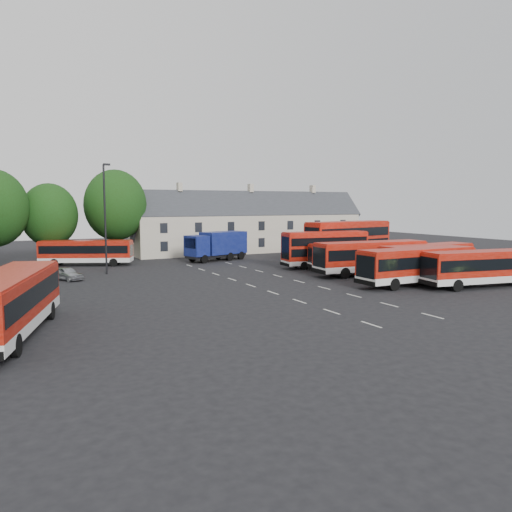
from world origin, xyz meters
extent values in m
plane|color=black|center=(0.00, 0.00, 0.00)|extent=(140.00, 140.00, 0.00)
cube|color=beige|center=(0.00, -14.00, 0.01)|extent=(0.15, 1.80, 0.01)
cube|color=beige|center=(0.00, -10.00, 0.01)|extent=(0.15, 1.80, 0.01)
cube|color=beige|center=(0.00, -6.00, 0.01)|extent=(0.15, 1.80, 0.01)
cube|color=beige|center=(0.00, -2.00, 0.01)|extent=(0.15, 1.80, 0.01)
cube|color=beige|center=(0.00, 2.00, 0.01)|extent=(0.15, 1.80, 0.01)
cube|color=beige|center=(0.00, 6.00, 0.01)|extent=(0.15, 1.80, 0.01)
cube|color=beige|center=(0.00, 10.00, 0.01)|extent=(0.15, 1.80, 0.01)
cube|color=beige|center=(0.00, 14.00, 0.01)|extent=(0.15, 1.80, 0.01)
cube|color=beige|center=(0.00, 18.00, 0.01)|extent=(0.15, 1.80, 0.01)
cube|color=beige|center=(5.00, -14.00, 0.01)|extent=(0.15, 1.80, 0.01)
cube|color=beige|center=(5.00, -10.00, 0.01)|extent=(0.15, 1.80, 0.01)
cube|color=beige|center=(5.00, -6.00, 0.01)|extent=(0.15, 1.80, 0.01)
cube|color=beige|center=(5.00, -2.00, 0.01)|extent=(0.15, 1.80, 0.01)
cube|color=beige|center=(5.00, 2.00, 0.01)|extent=(0.15, 1.80, 0.01)
cube|color=beige|center=(5.00, 6.00, 0.01)|extent=(0.15, 1.80, 0.01)
cube|color=beige|center=(5.00, 10.00, 0.01)|extent=(0.15, 1.80, 0.01)
cube|color=beige|center=(5.00, 14.00, 0.01)|extent=(0.15, 1.80, 0.01)
cube|color=beige|center=(5.00, 18.00, 0.01)|extent=(0.15, 1.80, 0.01)
cylinder|color=black|center=(-14.00, 28.00, 1.75)|extent=(0.70, 0.70, 3.50)
ellipsoid|color=#18340E|center=(-14.00, 28.00, 5.81)|extent=(6.60, 6.60, 7.59)
cylinder|color=black|center=(-6.00, 29.00, 2.10)|extent=(0.70, 0.70, 4.20)
ellipsoid|color=#18340E|center=(-6.00, 29.00, 6.97)|extent=(7.92, 7.92, 9.11)
cube|color=beige|center=(14.00, 30.00, 2.75)|extent=(35.00, 7.00, 5.50)
cube|color=#2D3035|center=(14.00, 30.00, 5.50)|extent=(35.70, 7.13, 7.13)
cube|color=beige|center=(3.00, 30.00, 9.46)|extent=(0.60, 0.90, 1.20)
cube|color=beige|center=(14.00, 30.00, 9.46)|extent=(0.60, 0.90, 1.20)
cube|color=beige|center=(25.00, 30.00, 9.46)|extent=(0.60, 0.90, 1.20)
cube|color=silver|center=(17.34, -7.90, 0.78)|extent=(11.39, 4.29, 0.56)
cube|color=#9D1809|center=(17.34, -7.90, 2.05)|extent=(11.39, 4.29, 1.97)
cube|color=black|center=(17.34, -7.90, 2.10)|extent=(10.96, 4.28, 0.96)
cube|color=#9D1809|center=(17.34, -7.90, 3.09)|extent=(11.16, 4.16, 0.12)
cylinder|color=black|center=(13.64, -8.45, 0.51)|extent=(1.04, 0.44, 1.01)
cylinder|color=black|center=(21.03, -7.35, 0.51)|extent=(1.04, 0.44, 1.01)
cube|color=silver|center=(13.05, -4.55, 0.82)|extent=(11.61, 2.70, 0.58)
cube|color=#9D1809|center=(13.05, -4.55, 2.13)|extent=(11.61, 2.70, 2.06)
cube|color=black|center=(13.05, -4.55, 2.19)|extent=(11.14, 2.76, 1.00)
cube|color=#9D1809|center=(13.05, -4.55, 3.21)|extent=(11.37, 2.59, 0.13)
cylinder|color=black|center=(9.35, -5.76, 0.53)|extent=(1.06, 0.30, 1.05)
cylinder|color=black|center=(16.76, -3.34, 0.53)|extent=(1.06, 0.30, 1.05)
cube|color=silver|center=(18.24, -0.68, 0.78)|extent=(11.22, 3.28, 0.55)
cube|color=#9D1809|center=(18.24, -0.68, 2.04)|extent=(11.22, 3.28, 1.96)
cube|color=black|center=(18.24, -0.68, 2.09)|extent=(10.78, 3.31, 0.96)
cube|color=#9D1809|center=(18.24, -0.68, 3.07)|extent=(10.99, 3.17, 0.12)
cylinder|color=black|center=(14.78, -2.07, 0.50)|extent=(1.02, 0.35, 1.01)
cylinder|color=black|center=(21.69, 0.70, 0.50)|extent=(1.02, 0.35, 1.01)
cube|color=silver|center=(13.71, 2.38, 0.84)|extent=(12.10, 3.68, 0.60)
cube|color=#9D1809|center=(13.71, 2.38, 2.19)|extent=(12.10, 3.68, 2.11)
cube|color=black|center=(13.71, 2.38, 2.25)|extent=(11.63, 3.70, 1.03)
cube|color=#9D1809|center=(13.71, 2.38, 3.30)|extent=(11.85, 3.55, 0.13)
cylinder|color=black|center=(9.81, 1.48, 0.54)|extent=(1.10, 0.39, 1.08)
cylinder|color=black|center=(17.61, 3.29, 0.54)|extent=(1.10, 0.39, 1.08)
cube|color=silver|center=(14.75, 6.20, 0.72)|extent=(10.49, 3.78, 0.51)
cube|color=#9D1809|center=(14.75, 6.20, 1.89)|extent=(10.49, 3.78, 1.82)
cube|color=black|center=(14.75, 6.20, 1.94)|extent=(10.09, 3.77, 0.89)
cube|color=#9D1809|center=(14.75, 6.20, 2.85)|extent=(10.27, 3.66, 0.11)
cylinder|color=black|center=(11.35, 5.62, 0.47)|extent=(0.96, 0.39, 0.93)
cylinder|color=black|center=(18.15, 6.77, 0.47)|extent=(0.96, 0.39, 0.93)
cube|color=silver|center=(13.03, 9.37, 0.70)|extent=(10.04, 3.20, 0.49)
cube|color=#9D1809|center=(13.03, 9.37, 2.45)|extent=(10.04, 3.20, 3.01)
cube|color=black|center=(13.03, 9.37, 1.86)|extent=(9.66, 3.21, 0.85)
cube|color=#9D1809|center=(13.03, 9.37, 3.99)|extent=(9.84, 3.09, 0.11)
cylinder|color=black|center=(9.79, 8.67, 0.45)|extent=(0.92, 0.34, 0.90)
cylinder|color=black|center=(16.28, 10.07, 0.45)|extent=(0.92, 0.34, 0.90)
cube|color=black|center=(13.03, 9.37, 3.03)|extent=(9.66, 3.21, 0.85)
cube|color=silver|center=(18.66, 12.50, 0.86)|extent=(12.48, 4.73, 0.61)
cube|color=#9D1809|center=(18.66, 12.50, 3.02)|extent=(12.48, 4.73, 3.71)
cube|color=black|center=(18.66, 12.50, 2.30)|extent=(12.01, 4.72, 1.05)
cube|color=#9D1809|center=(18.66, 12.50, 4.93)|extent=(12.22, 4.58, 0.13)
cylinder|color=black|center=(15.02, 10.62, 0.55)|extent=(1.14, 0.49, 1.11)
cylinder|color=black|center=(22.30, 14.37, 0.55)|extent=(1.14, 0.49, 1.11)
cube|color=black|center=(18.66, 12.50, 3.74)|extent=(12.01, 4.72, 1.05)
cube|color=silver|center=(-19.10, -7.24, 0.86)|extent=(6.04, 12.49, 0.61)
cube|color=#9D1809|center=(-19.10, -7.24, 2.25)|extent=(6.04, 12.49, 2.16)
cube|color=black|center=(-19.10, -7.24, 2.30)|extent=(5.97, 12.04, 1.05)
cube|color=#9D1809|center=(-19.10, -7.24, 3.38)|extent=(5.87, 12.23, 0.13)
cylinder|color=black|center=(-18.98, -11.34, 0.55)|extent=(0.61, 1.15, 1.11)
cylinder|color=black|center=(-19.22, -3.14, 0.55)|extent=(0.61, 1.15, 1.11)
cube|color=silver|center=(-10.61, 23.39, 0.73)|extent=(10.44, 6.32, 0.52)
cube|color=#9D1809|center=(-10.61, 23.39, 1.91)|extent=(10.44, 6.32, 1.84)
cube|color=black|center=(-10.61, 23.39, 1.96)|extent=(10.08, 6.21, 0.90)
cube|color=#9D1809|center=(-10.61, 23.39, 2.87)|extent=(10.21, 6.16, 0.11)
cylinder|color=black|center=(-14.08, 23.75, 0.47)|extent=(0.97, 0.62, 0.94)
cylinder|color=black|center=(-7.15, 23.03, 0.47)|extent=(0.97, 0.62, 0.94)
cube|color=black|center=(4.75, 21.15, 0.67)|extent=(8.52, 4.55, 0.31)
cube|color=navy|center=(1.80, 20.23, 2.06)|extent=(2.74, 3.07, 2.47)
cube|color=black|center=(0.86, 19.94, 2.43)|extent=(0.75, 2.12, 1.24)
cube|color=navy|center=(5.88, 21.51, 2.22)|extent=(6.38, 4.21, 2.78)
cylinder|color=black|center=(2.34, 19.18, 0.52)|extent=(1.07, 0.58, 1.03)
cylinder|color=black|center=(7.39, 23.20, 0.52)|extent=(1.07, 0.58, 1.03)
imported|color=#B1B4B9|center=(-14.00, 12.68, 0.63)|extent=(3.11, 3.95, 1.26)
cylinder|color=black|center=(-9.88, 15.18, 5.54)|extent=(0.20, 0.20, 11.07)
cube|color=black|center=(-9.55, 15.22, 11.07)|extent=(0.70, 0.36, 0.20)
camera|label=1|loc=(-19.38, -36.68, 7.16)|focal=35.00mm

